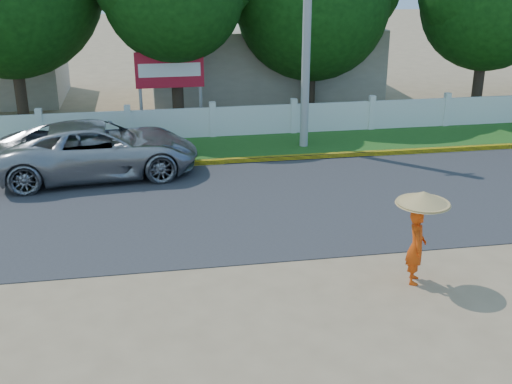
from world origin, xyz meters
TOP-DOWN VIEW (x-y plane):
  - ground at (0.00, 0.00)m, footprint 120.00×120.00m
  - road at (0.00, 4.50)m, footprint 60.00×7.00m
  - grass_verge at (0.00, 9.75)m, footprint 60.00×3.50m
  - curb at (0.00, 8.05)m, footprint 40.00×0.18m
  - fence at (0.00, 11.20)m, footprint 40.00×0.10m
  - building_near at (3.00, 18.00)m, footprint 10.00×6.00m
  - utility_pole at (2.97, 9.48)m, footprint 0.28×0.28m
  - vehicle at (-3.82, 7.59)m, footprint 6.14×3.27m
  - monk_with_parasol at (2.92, -0.29)m, footprint 1.09×1.09m
  - billboard at (-1.42, 12.30)m, footprint 2.50×0.13m

SIDE VIEW (x-z plane):
  - ground at x=0.00m, z-range 0.00..0.00m
  - road at x=0.00m, z-range 0.00..0.02m
  - grass_verge at x=0.00m, z-range 0.00..0.03m
  - curb at x=0.00m, z-range 0.00..0.16m
  - fence at x=0.00m, z-range 0.00..1.10m
  - vehicle at x=-3.82m, z-range 0.00..1.64m
  - monk_with_parasol at x=2.92m, z-range 0.30..2.28m
  - building_near at x=3.00m, z-range 0.00..3.20m
  - billboard at x=-1.42m, z-range 0.67..3.62m
  - utility_pole at x=2.97m, z-range 0.00..8.17m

